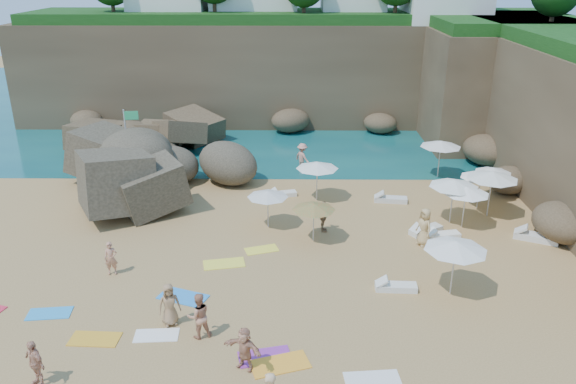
{
  "coord_description": "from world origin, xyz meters",
  "views": [
    {
      "loc": [
        2.28,
        -22.16,
        12.19
      ],
      "look_at": [
        2.0,
        3.0,
        2.0
      ],
      "focal_mm": 35.0,
      "sensor_mm": 36.0,
      "label": 1
    }
  ],
  "objects_px": {
    "flag_pole": "(129,136)",
    "parasol_2": "(441,144)",
    "person_stand_1": "(199,316)",
    "lounger_0": "(391,199)",
    "parasol_0": "(317,165)",
    "person_stand_5": "(106,168)",
    "rock_outcrop": "(155,197)",
    "person_stand_4": "(424,227)",
    "parasol_1": "(454,183)",
    "person_stand_3": "(323,217)",
    "person_stand_2": "(302,157)"
  },
  "relations": [
    {
      "from": "flag_pole",
      "to": "parasol_2",
      "type": "bearing_deg",
      "value": 2.62
    },
    {
      "from": "person_stand_1",
      "to": "lounger_0",
      "type": "bearing_deg",
      "value": -146.64
    },
    {
      "from": "parasol_0",
      "to": "person_stand_5",
      "type": "height_order",
      "value": "parasol_0"
    },
    {
      "from": "rock_outcrop",
      "to": "person_stand_4",
      "type": "relative_size",
      "value": 4.98
    },
    {
      "from": "parasol_0",
      "to": "parasol_1",
      "type": "relative_size",
      "value": 0.95
    },
    {
      "from": "rock_outcrop",
      "to": "parasol_0",
      "type": "relative_size",
      "value": 3.9
    },
    {
      "from": "person_stand_4",
      "to": "parasol_0",
      "type": "bearing_deg",
      "value": -164.69
    },
    {
      "from": "parasol_0",
      "to": "person_stand_4",
      "type": "relative_size",
      "value": 1.28
    },
    {
      "from": "parasol_1",
      "to": "person_stand_1",
      "type": "bearing_deg",
      "value": -139.46
    },
    {
      "from": "parasol_1",
      "to": "person_stand_1",
      "type": "height_order",
      "value": "parasol_1"
    },
    {
      "from": "lounger_0",
      "to": "person_stand_3",
      "type": "relative_size",
      "value": 1.14
    },
    {
      "from": "person_stand_4",
      "to": "parasol_2",
      "type": "bearing_deg",
      "value": 136.48
    },
    {
      "from": "lounger_0",
      "to": "person_stand_4",
      "type": "bearing_deg",
      "value": -75.35
    },
    {
      "from": "flag_pole",
      "to": "parasol_1",
      "type": "relative_size",
      "value": 1.8
    },
    {
      "from": "flag_pole",
      "to": "parasol_0",
      "type": "xyz_separation_m",
      "value": [
        11.05,
        -2.85,
        -0.8
      ]
    },
    {
      "from": "flag_pole",
      "to": "person_stand_1",
      "type": "relative_size",
      "value": 2.57
    },
    {
      "from": "flag_pole",
      "to": "person_stand_5",
      "type": "xyz_separation_m",
      "value": [
        -1.62,
        -0.01,
        -2.02
      ]
    },
    {
      "from": "parasol_2",
      "to": "person_stand_3",
      "type": "distance_m",
      "value": 10.82
    },
    {
      "from": "parasol_0",
      "to": "person_stand_3",
      "type": "xyz_separation_m",
      "value": [
        0.17,
        -4.02,
        -1.24
      ]
    },
    {
      "from": "parasol_1",
      "to": "lounger_0",
      "type": "xyz_separation_m",
      "value": [
        -2.6,
        2.64,
        -2.0
      ]
    },
    {
      "from": "flag_pole",
      "to": "person_stand_3",
      "type": "height_order",
      "value": "flag_pole"
    },
    {
      "from": "lounger_0",
      "to": "parasol_1",
      "type": "bearing_deg",
      "value": -38.53
    },
    {
      "from": "rock_outcrop",
      "to": "parasol_2",
      "type": "distance_m",
      "value": 17.25
    },
    {
      "from": "parasol_2",
      "to": "person_stand_5",
      "type": "bearing_deg",
      "value": -177.57
    },
    {
      "from": "parasol_2",
      "to": "flag_pole",
      "type": "bearing_deg",
      "value": -177.38
    },
    {
      "from": "rock_outcrop",
      "to": "person_stand_5",
      "type": "xyz_separation_m",
      "value": [
        -3.54,
        2.64,
        0.81
      ]
    },
    {
      "from": "person_stand_5",
      "to": "parasol_0",
      "type": "bearing_deg",
      "value": -12.95
    },
    {
      "from": "person_stand_4",
      "to": "person_stand_3",
      "type": "bearing_deg",
      "value": -133.02
    },
    {
      "from": "parasol_2",
      "to": "person_stand_3",
      "type": "height_order",
      "value": "parasol_2"
    },
    {
      "from": "parasol_1",
      "to": "person_stand_1",
      "type": "xyz_separation_m",
      "value": [
        -11.27,
        -9.64,
        -1.28
      ]
    },
    {
      "from": "parasol_0",
      "to": "parasol_2",
      "type": "relative_size",
      "value": 0.94
    },
    {
      "from": "person_stand_3",
      "to": "person_stand_5",
      "type": "distance_m",
      "value": 14.56
    },
    {
      "from": "parasol_1",
      "to": "person_stand_2",
      "type": "bearing_deg",
      "value": 134.12
    },
    {
      "from": "parasol_2",
      "to": "person_stand_2",
      "type": "height_order",
      "value": "parasol_2"
    },
    {
      "from": "parasol_2",
      "to": "person_stand_1",
      "type": "height_order",
      "value": "parasol_2"
    },
    {
      "from": "parasol_0",
      "to": "parasol_2",
      "type": "height_order",
      "value": "parasol_2"
    },
    {
      "from": "person_stand_2",
      "to": "person_stand_4",
      "type": "bearing_deg",
      "value": 168.61
    },
    {
      "from": "parasol_1",
      "to": "lounger_0",
      "type": "height_order",
      "value": "parasol_1"
    },
    {
      "from": "rock_outcrop",
      "to": "parasol_0",
      "type": "height_order",
      "value": "parasol_0"
    },
    {
      "from": "person_stand_5",
      "to": "rock_outcrop",
      "type": "bearing_deg",
      "value": -36.96
    },
    {
      "from": "rock_outcrop",
      "to": "person_stand_5",
      "type": "height_order",
      "value": "rock_outcrop"
    },
    {
      "from": "parasol_1",
      "to": "person_stand_3",
      "type": "distance_m",
      "value": 6.75
    },
    {
      "from": "person_stand_2",
      "to": "person_stand_3",
      "type": "relative_size",
      "value": 1.15
    },
    {
      "from": "parasol_2",
      "to": "person_stand_5",
      "type": "relative_size",
      "value": 1.54
    },
    {
      "from": "person_stand_1",
      "to": "flag_pole",
      "type": "bearing_deg",
      "value": -88.58
    },
    {
      "from": "flag_pole",
      "to": "lounger_0",
      "type": "height_order",
      "value": "flag_pole"
    },
    {
      "from": "flag_pole",
      "to": "parasol_0",
      "type": "height_order",
      "value": "flag_pole"
    },
    {
      "from": "parasol_2",
      "to": "lounger_0",
      "type": "height_order",
      "value": "parasol_2"
    },
    {
      "from": "rock_outcrop",
      "to": "lounger_0",
      "type": "relative_size",
      "value": 5.07
    },
    {
      "from": "flag_pole",
      "to": "parasol_2",
      "type": "xyz_separation_m",
      "value": [
        18.68,
        0.86,
        -0.68
      ]
    }
  ]
}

